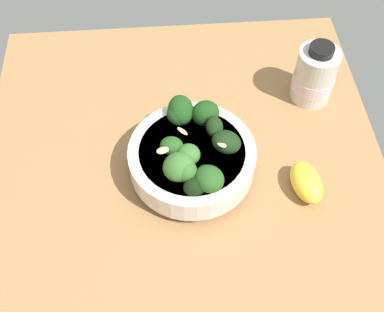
{
  "coord_description": "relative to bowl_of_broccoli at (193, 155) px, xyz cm",
  "views": [
    {
      "loc": [
        43.76,
        -2.03,
        61.05
      ],
      "look_at": [
        3.0,
        1.16,
        4.0
      ],
      "focal_mm": 45.29,
      "sensor_mm": 36.0,
      "label": 1
    }
  ],
  "objects": [
    {
      "name": "bottle_tall",
      "position": [
        -13.89,
        20.93,
        0.61
      ],
      "size": [
        6.82,
        6.82,
        10.87
      ],
      "color": "beige",
      "rests_on": "ground_plane"
    },
    {
      "name": "bowl_of_broccoli",
      "position": [
        0.0,
        0.0,
        0.0
      ],
      "size": [
        18.91,
        18.52,
        9.5
      ],
      "color": "silver",
      "rests_on": "ground_plane"
    },
    {
      "name": "lemon_wedge",
      "position": [
        4.61,
        16.1,
        -2.18
      ],
      "size": [
        7.7,
        5.37,
        3.79
      ],
      "primitive_type": "ellipsoid",
      "rotation": [
        0.0,
        0.0,
        3.32
      ],
      "color": "yellow",
      "rests_on": "ground_plane"
    },
    {
      "name": "ground_plane",
      "position": [
        -2.88,
        -1.34,
        -5.68
      ],
      "size": [
        61.88,
        61.88,
        3.21
      ],
      "primitive_type": "cube",
      "color": "#996D42"
    }
  ]
}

